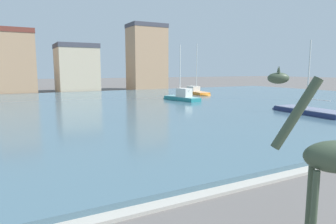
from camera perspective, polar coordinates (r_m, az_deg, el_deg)
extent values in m
cube|color=#476675|center=(31.64, -16.28, 0.57)|extent=(91.72, 45.79, 0.32)
cube|color=#ADA89E|center=(10.74, 11.57, -14.22)|extent=(91.72, 0.50, 0.12)
cylinder|color=#3D4C38|center=(7.66, 26.12, -16.94)|extent=(0.14, 0.14, 1.94)
cylinder|color=#3D4C38|center=(7.98, 25.35, -15.86)|extent=(0.14, 0.14, 1.94)
cylinder|color=#3D4C38|center=(7.11, 23.30, -0.35)|extent=(0.93, 0.79, 1.66)
ellipsoid|color=#3D4C38|center=(6.96, 20.32, 6.08)|extent=(0.51, 0.48, 0.25)
cone|color=#3D4C38|center=(6.89, 20.50, 7.68)|extent=(0.05, 0.05, 0.14)
cone|color=#3D4C38|center=(7.02, 20.31, 7.68)|extent=(0.05, 0.05, 0.14)
cube|color=orange|center=(48.04, 5.14, 3.53)|extent=(2.65, 7.26, 0.69)
ellipsoid|color=orange|center=(45.05, 7.02, 3.21)|extent=(1.89, 2.66, 0.65)
cube|color=#E2A56E|center=(48.01, 5.14, 3.98)|extent=(2.60, 7.11, 0.06)
cube|color=silver|center=(48.46, 4.87, 4.50)|extent=(1.54, 2.62, 0.76)
cylinder|color=silver|center=(47.42, 5.49, 8.39)|extent=(0.12, 0.12, 7.46)
cylinder|color=silver|center=(48.60, 4.79, 5.06)|extent=(0.39, 2.47, 0.08)
cube|color=navy|center=(28.72, 25.62, -0.25)|extent=(2.84, 6.69, 0.70)
ellipsoid|color=navy|center=(30.82, 21.31, 0.51)|extent=(2.24, 2.45, 0.67)
cube|color=slate|center=(28.67, 25.67, 0.50)|extent=(2.79, 6.56, 0.06)
cylinder|color=silver|center=(28.80, 25.29, 6.43)|extent=(0.12, 0.12, 5.94)
cylinder|color=silver|center=(28.16, 26.77, 2.10)|extent=(0.28, 2.28, 0.08)
cube|color=teal|center=(37.36, 2.67, 2.32)|extent=(2.46, 5.51, 0.75)
ellipsoid|color=teal|center=(39.31, 0.29, 2.61)|extent=(1.74, 2.07, 0.71)
cube|color=#6EA5A8|center=(37.32, 2.68, 2.93)|extent=(2.41, 5.40, 0.06)
cube|color=silver|center=(36.97, 3.08, 3.74)|extent=(1.42, 2.02, 1.04)
cylinder|color=silver|center=(37.48, 2.31, 7.84)|extent=(0.12, 0.12, 6.45)
cylinder|color=silver|center=(36.85, 3.22, 4.22)|extent=(0.38, 1.85, 0.08)
cube|color=tan|center=(57.16, -27.24, 8.08)|extent=(6.25, 6.79, 10.02)
cube|color=brown|center=(57.50, -27.59, 13.47)|extent=(6.37, 6.93, 0.80)
cube|color=#C6B293|center=(58.45, -17.04, 7.61)|extent=(7.10, 7.02, 8.01)
cube|color=#42424C|center=(58.61, -17.22, 11.91)|extent=(7.24, 7.16, 0.80)
cube|color=tan|center=(61.59, -4.07, 9.97)|extent=(7.15, 5.30, 12.38)
cube|color=#42424C|center=(62.16, -4.13, 16.06)|extent=(7.29, 5.41, 0.80)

